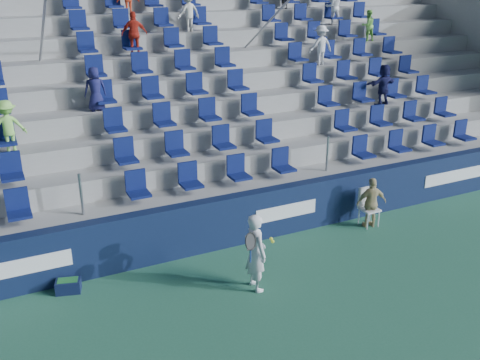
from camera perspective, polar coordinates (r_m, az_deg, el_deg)
name	(u,v)px	position (r m, az deg, el deg)	size (l,w,h in m)	color
ground	(297,320)	(10.02, 6.15, -14.63)	(70.00, 70.00, 0.00)	#2C684C
sponsor_wall	(225,222)	(12.11, -1.57, -4.46)	(24.00, 0.32, 1.20)	#101C3D
grandstand	(154,107)	(16.12, -9.18, 7.67)	(24.00, 8.17, 6.63)	gray
tennis_player	(256,252)	(10.43, 1.72, -7.68)	(0.69, 0.63, 1.61)	silver
line_judge_chair	(367,204)	(13.51, 13.42, -2.48)	(0.43, 0.44, 0.96)	white
line_judge	(371,203)	(13.37, 13.85, -2.37)	(0.74, 0.31, 1.27)	tan
ball_bin	(68,285)	(11.17, -17.85, -10.63)	(0.53, 0.42, 0.26)	#0E1736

